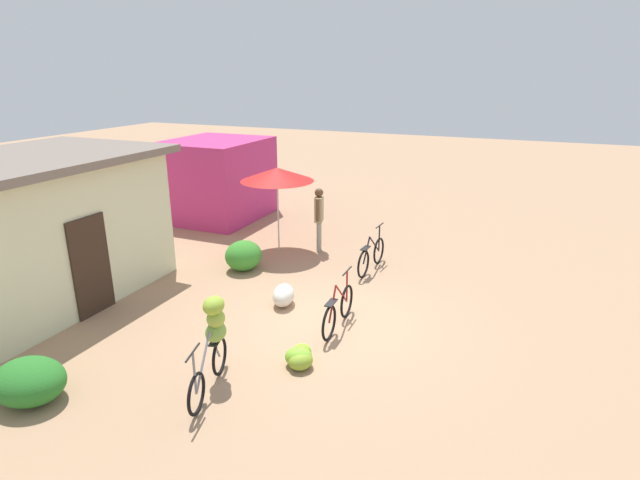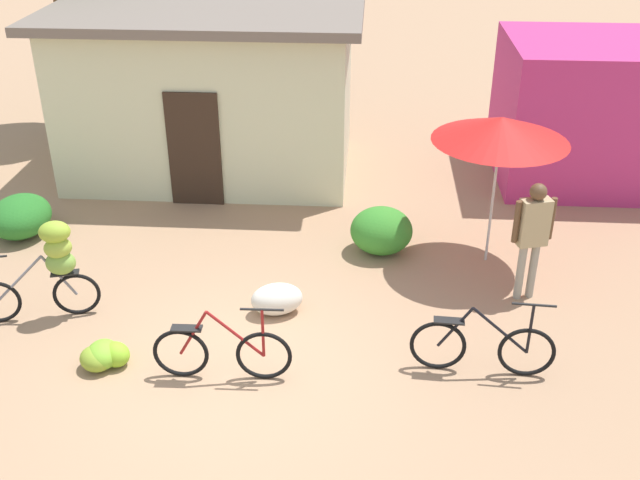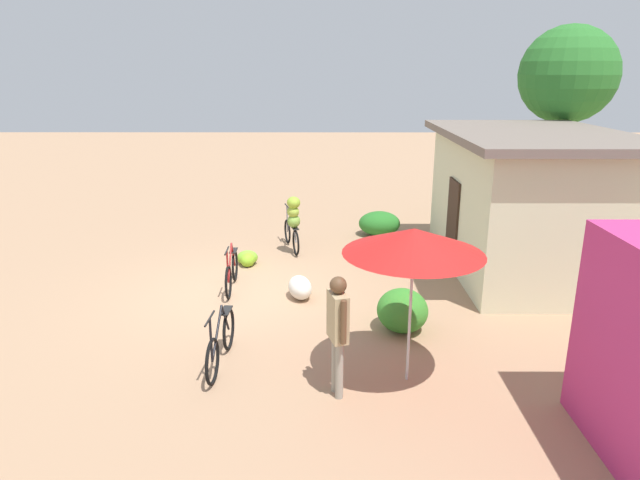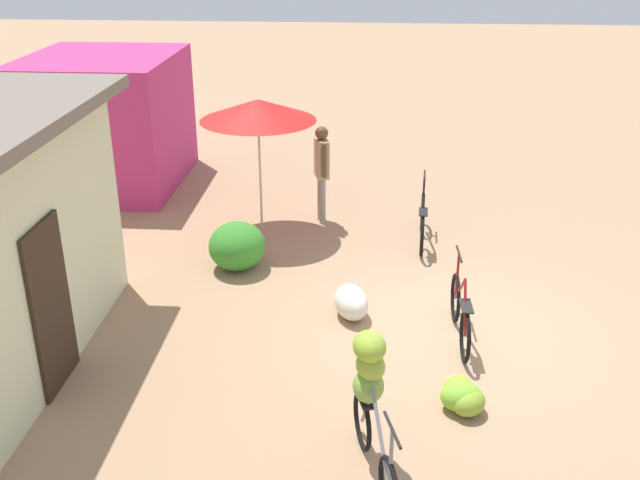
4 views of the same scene
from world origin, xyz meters
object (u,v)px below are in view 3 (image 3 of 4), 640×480
at_px(building_low, 528,201).
at_px(banana_pile_on_ground, 247,258).
at_px(bicycle_leftmost, 293,219).
at_px(bicycle_center_loaded, 221,343).
at_px(produce_sack, 300,287).
at_px(market_umbrella, 414,241).
at_px(bicycle_near_pile, 232,272).
at_px(person_vendor, 338,324).
at_px(tree_behind_building, 568,77).

distance_m(building_low, banana_pile_on_ground, 6.39).
relative_size(bicycle_leftmost, banana_pile_on_ground, 2.21).
relative_size(bicycle_center_loaded, produce_sack, 2.44).
bearing_deg(market_umbrella, bicycle_leftmost, -161.78).
bearing_deg(bicycle_near_pile, bicycle_leftmost, 154.99).
distance_m(bicycle_near_pile, person_vendor, 4.42).
bearing_deg(tree_behind_building, bicycle_center_loaded, -45.90).
bearing_deg(produce_sack, bicycle_near_pile, -108.52).
xyz_separation_m(bicycle_leftmost, bicycle_center_loaded, (5.47, -0.81, -0.46)).
distance_m(tree_behind_building, banana_pile_on_ground, 9.65).
height_order(building_low, bicycle_leftmost, building_low).
bearing_deg(bicycle_leftmost, market_umbrella, 18.22).
distance_m(market_umbrella, banana_pile_on_ground, 6.08).
height_order(bicycle_leftmost, bicycle_center_loaded, bicycle_leftmost).
height_order(bicycle_near_pile, person_vendor, person_vendor).
xyz_separation_m(market_umbrella, bicycle_near_pile, (-3.46, -3.06, -1.73)).
bearing_deg(bicycle_leftmost, bicycle_center_loaded, -8.45).
xyz_separation_m(bicycle_near_pile, banana_pile_on_ground, (-1.48, 0.11, -0.21)).
relative_size(bicycle_near_pile, banana_pile_on_ground, 2.30).
bearing_deg(banana_pile_on_ground, bicycle_leftmost, 132.52).
distance_m(bicycle_near_pile, banana_pile_on_ground, 1.50).
relative_size(building_low, banana_pile_on_ground, 7.76).
bearing_deg(tree_behind_building, building_low, -30.06).
relative_size(bicycle_leftmost, produce_sack, 2.27).
distance_m(bicycle_leftmost, produce_sack, 2.96).
xyz_separation_m(tree_behind_building, banana_pile_on_ground, (3.20, -8.19, -3.96)).
distance_m(bicycle_center_loaded, banana_pile_on_ground, 4.55).
distance_m(bicycle_leftmost, banana_pile_on_ground, 1.54).
relative_size(tree_behind_building, produce_sack, 7.77).
height_order(bicycle_leftmost, person_vendor, person_vendor).
bearing_deg(market_umbrella, produce_sack, -151.02).
distance_m(tree_behind_building, market_umbrella, 9.89).
bearing_deg(building_low, tree_behind_building, 149.94).
bearing_deg(tree_behind_building, banana_pile_on_ground, -68.66).
bearing_deg(bicycle_leftmost, building_low, 78.05).
xyz_separation_m(building_low, bicycle_near_pile, (1.31, -6.35, -1.18)).
xyz_separation_m(building_low, bicycle_leftmost, (-1.10, -5.22, -0.71)).
relative_size(bicycle_near_pile, produce_sack, 2.35).
height_order(building_low, market_umbrella, building_low).
relative_size(bicycle_near_pile, person_vendor, 0.95).
relative_size(building_low, bicycle_near_pile, 3.38).
height_order(bicycle_center_loaded, produce_sack, bicycle_center_loaded).
bearing_deg(produce_sack, building_low, 109.83).
bearing_deg(market_umbrella, banana_pile_on_ground, -149.14).
distance_m(bicycle_center_loaded, produce_sack, 2.81).
bearing_deg(building_low, produce_sack, -70.17).
relative_size(bicycle_leftmost, bicycle_center_loaded, 0.93).
bearing_deg(bicycle_center_loaded, market_umbrella, 81.53).
distance_m(tree_behind_building, bicycle_center_loaded, 11.73).
height_order(bicycle_near_pile, bicycle_center_loaded, bicycle_center_loaded).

